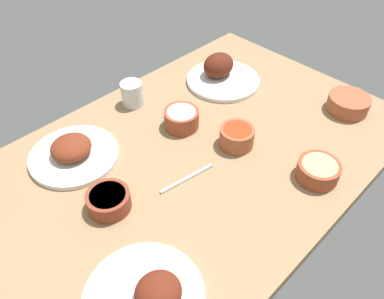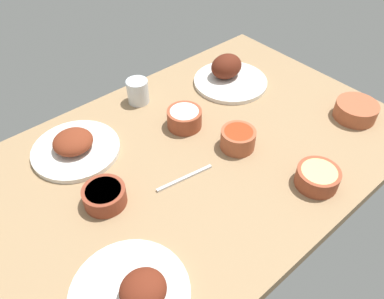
% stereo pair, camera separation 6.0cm
% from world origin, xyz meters
% --- Properties ---
extents(dining_table, '(1.40, 0.90, 0.04)m').
position_xyz_m(dining_table, '(0.00, 0.00, 0.02)').
color(dining_table, '#937551').
rests_on(dining_table, ground).
extents(plate_near_viewer, '(0.28, 0.28, 0.08)m').
position_xyz_m(plate_near_viewer, '(0.40, 0.26, 0.06)').
color(plate_near_viewer, silver).
rests_on(plate_near_viewer, dining_table).
extents(plate_far_side, '(0.28, 0.28, 0.10)m').
position_xyz_m(plate_far_side, '(-0.37, -0.22, 0.07)').
color(plate_far_side, silver).
rests_on(plate_far_side, dining_table).
extents(plate_center_main, '(0.27, 0.27, 0.07)m').
position_xyz_m(plate_center_main, '(0.27, -0.25, 0.06)').
color(plate_center_main, silver).
rests_on(plate_center_main, dining_table).
extents(bowl_soup, '(0.14, 0.14, 0.06)m').
position_xyz_m(bowl_soup, '(-0.55, 0.23, 0.07)').
color(bowl_soup, '#A35133').
rests_on(bowl_soup, dining_table).
extents(bowl_cream, '(0.12, 0.12, 0.06)m').
position_xyz_m(bowl_cream, '(-0.07, -0.12, 0.07)').
color(bowl_cream, brown).
rests_on(bowl_cream, dining_table).
extents(bowl_sauce, '(0.11, 0.11, 0.06)m').
position_xyz_m(bowl_sauce, '(-0.13, 0.07, 0.07)').
color(bowl_sauce, '#A35133').
rests_on(bowl_sauce, dining_table).
extents(bowl_potatoes, '(0.12, 0.12, 0.05)m').
position_xyz_m(bowl_potatoes, '(0.30, -0.01, 0.07)').
color(bowl_potatoes, brown).
rests_on(bowl_potatoes, dining_table).
extents(bowl_pasta, '(0.12, 0.12, 0.05)m').
position_xyz_m(bowl_pasta, '(-0.19, 0.33, 0.07)').
color(bowl_pasta, brown).
rests_on(bowl_pasta, dining_table).
extents(water_tumbler, '(0.08, 0.08, 0.09)m').
position_xyz_m(water_tumbler, '(-0.03, -0.34, 0.08)').
color(water_tumbler, silver).
rests_on(water_tumbler, dining_table).
extents(fork_loose, '(0.18, 0.04, 0.01)m').
position_xyz_m(fork_loose, '(0.08, 0.06, 0.04)').
color(fork_loose, silver).
rests_on(fork_loose, dining_table).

